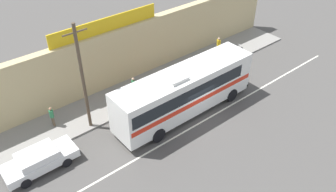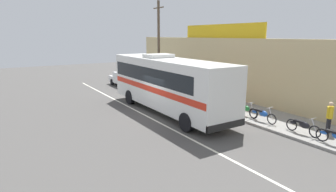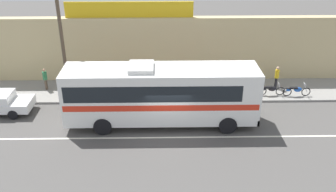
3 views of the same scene
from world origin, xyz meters
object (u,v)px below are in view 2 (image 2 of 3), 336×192
(pedestrian_near_shop, at_px, (330,115))
(parked_car, at_px, (125,79))
(pedestrian_far_left, at_px, (163,76))
(intercity_bus, at_px, (167,81))
(motorcycle_red, at_px, (245,109))
(motorcycle_green, at_px, (262,114))
(utility_pole, at_px, (159,45))
(motorcycle_purple, at_px, (302,126))
(motorcycle_orange, at_px, (336,137))
(pedestrian_far_right, at_px, (198,86))

(pedestrian_near_shop, bearing_deg, parked_car, -170.72)
(pedestrian_far_left, bearing_deg, intercity_bus, -29.59)
(pedestrian_near_shop, bearing_deg, motorcycle_red, -165.89)
(pedestrian_far_left, bearing_deg, motorcycle_green, -5.59)
(intercity_bus, xyz_separation_m, motorcycle_red, (3.75, 3.37, -1.50))
(utility_pole, relative_size, motorcycle_green, 4.08)
(motorcycle_purple, relative_size, pedestrian_far_left, 1.19)
(utility_pole, bearing_deg, motorcycle_green, 1.71)
(motorcycle_green, bearing_deg, motorcycle_red, 177.30)
(parked_car, bearing_deg, motorcycle_orange, 5.07)
(motorcycle_green, bearing_deg, pedestrian_far_left, 174.41)
(motorcycle_green, bearing_deg, pedestrian_near_shop, 20.91)
(utility_pole, bearing_deg, intercity_bus, -25.95)
(motorcycle_orange, height_order, motorcycle_green, same)
(utility_pole, bearing_deg, pedestrian_near_shop, 6.10)
(utility_pole, relative_size, motorcycle_purple, 4.14)
(parked_car, distance_m, motorcycle_red, 14.24)
(parked_car, bearing_deg, pedestrian_far_left, 54.09)
(motorcycle_orange, xyz_separation_m, motorcycle_green, (-4.18, 0.10, 0.00))
(motorcycle_red, bearing_deg, parked_car, -172.30)
(motorcycle_purple, distance_m, motorcycle_red, 3.85)
(motorcycle_red, relative_size, pedestrian_near_shop, 1.15)
(motorcycle_green, bearing_deg, pedestrian_far_right, 174.58)
(pedestrian_near_shop, relative_size, pedestrian_far_right, 0.99)
(intercity_bus, bearing_deg, pedestrian_far_left, 150.41)
(parked_car, xyz_separation_m, pedestrian_near_shop, (18.63, 3.04, 0.36))
(motorcycle_red, bearing_deg, motorcycle_green, -2.70)
(intercity_bus, xyz_separation_m, pedestrian_near_shop, (8.26, 4.50, -0.97))
(motorcycle_purple, bearing_deg, pedestrian_far_right, 176.31)
(parked_car, relative_size, motorcycle_green, 2.34)
(motorcycle_purple, relative_size, motorcycle_red, 0.99)
(parked_car, height_order, utility_pole, utility_pole)
(pedestrian_near_shop, bearing_deg, intercity_bus, -151.42)
(utility_pole, xyz_separation_m, motorcycle_orange, (15.40, 0.24, -3.59))
(parked_car, bearing_deg, motorcycle_green, 6.79)
(intercity_bus, height_order, motorcycle_green, intercity_bus)
(motorcycle_orange, bearing_deg, pedestrian_far_right, 176.13)
(pedestrian_far_right, xyz_separation_m, pedestrian_far_left, (-6.40, 0.65, -0.06))
(motorcycle_orange, xyz_separation_m, pedestrian_far_left, (-17.40, 1.39, 0.48))
(pedestrian_far_left, bearing_deg, motorcycle_orange, -4.58)
(motorcycle_green, height_order, pedestrian_near_shop, pedestrian_near_shop)
(motorcycle_red, height_order, pedestrian_far_left, pedestrian_far_left)
(intercity_bus, height_order, parked_car, intercity_bus)
(motorcycle_red, bearing_deg, motorcycle_orange, -1.68)
(intercity_bus, height_order, motorcycle_purple, intercity_bus)
(utility_pole, bearing_deg, motorcycle_red, 2.32)
(parked_car, relative_size, motorcycle_red, 2.33)
(pedestrian_far_right, bearing_deg, pedestrian_near_shop, 3.19)
(intercity_bus, distance_m, parked_car, 10.55)
(motorcycle_purple, distance_m, pedestrian_far_right, 9.32)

